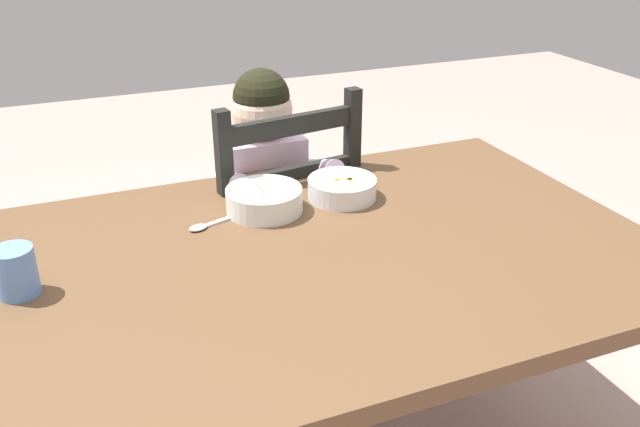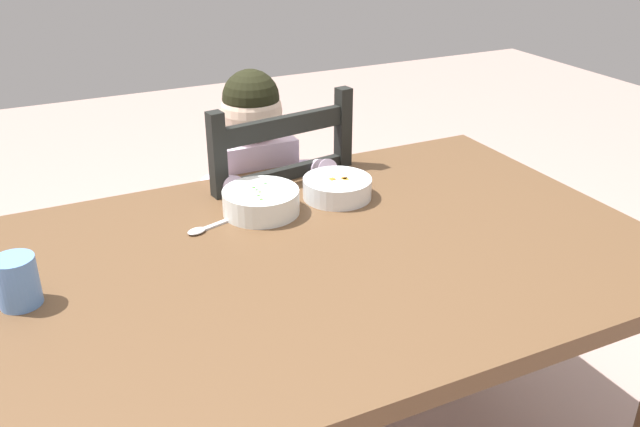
# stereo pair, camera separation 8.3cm
# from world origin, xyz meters

# --- Properties ---
(dining_table) EXTENTS (1.44, 0.96, 0.72)m
(dining_table) POSITION_xyz_m (0.00, 0.00, 0.63)
(dining_table) COLOR brown
(dining_table) RESTS_ON ground
(dining_chair) EXTENTS (0.48, 0.48, 0.94)m
(dining_chair) POSITION_xyz_m (0.05, 0.53, 0.46)
(dining_chair) COLOR black
(dining_chair) RESTS_ON ground
(child_figure) EXTENTS (0.32, 0.31, 0.98)m
(child_figure) POSITION_xyz_m (0.05, 0.52, 0.65)
(child_figure) COLOR silver
(child_figure) RESTS_ON ground
(bowl_of_peas) EXTENTS (0.18, 0.18, 0.06)m
(bowl_of_peas) POSITION_xyz_m (-0.06, 0.23, 0.75)
(bowl_of_peas) COLOR white
(bowl_of_peas) RESTS_ON dining_table
(bowl_of_carrots) EXTENTS (0.17, 0.17, 0.05)m
(bowl_of_carrots) POSITION_xyz_m (0.15, 0.23, 0.75)
(bowl_of_carrots) COLOR white
(bowl_of_carrots) RESTS_ON dining_table
(spoon) EXTENTS (0.14, 0.06, 0.01)m
(spoon) POSITION_xyz_m (-0.21, 0.20, 0.72)
(spoon) COLOR silver
(spoon) RESTS_ON dining_table
(drinking_cup) EXTENTS (0.08, 0.08, 0.10)m
(drinking_cup) POSITION_xyz_m (-0.60, 0.05, 0.77)
(drinking_cup) COLOR #6090D9
(drinking_cup) RESTS_ON dining_table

